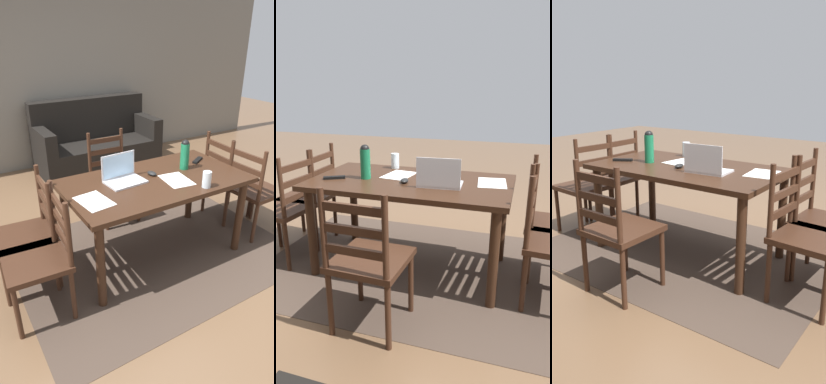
{
  "view_description": "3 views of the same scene",
  "coord_description": "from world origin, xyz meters",
  "views": [
    {
      "loc": [
        -1.47,
        -2.14,
        1.9
      ],
      "look_at": [
        -0.11,
        0.12,
        0.61
      ],
      "focal_mm": 31.16,
      "sensor_mm": 36.0,
      "label": 1
    },
    {
      "loc": [
        -0.85,
        2.53,
        1.48
      ],
      "look_at": [
        -0.03,
        0.04,
        0.68
      ],
      "focal_mm": 32.9,
      "sensor_mm": 36.0,
      "label": 2
    },
    {
      "loc": [
        -1.82,
        2.53,
        1.44
      ],
      "look_at": [
        -0.08,
        0.09,
        0.58
      ],
      "focal_mm": 36.2,
      "sensor_mm": 36.0,
      "label": 3
    }
  ],
  "objects": [
    {
      "name": "chair_left_near",
      "position": [
        -1.07,
        -0.18,
        0.46
      ],
      "size": [
        0.47,
        0.47,
        0.95
      ],
      "color": "#3D2316",
      "rests_on": "ground"
    },
    {
      "name": "chair_right_far",
      "position": [
        1.07,
        0.18,
        0.46
      ],
      "size": [
        0.47,
        0.47,
        0.95
      ],
      "color": "#3D2316",
      "rests_on": "ground"
    },
    {
      "name": "chair_right_near",
      "position": [
        1.07,
        -0.17,
        0.46
      ],
      "size": [
        0.45,
        0.45,
        0.95
      ],
      "color": "#3D2316",
      "rests_on": "ground"
    },
    {
      "name": "ground_plane",
      "position": [
        0.0,
        0.0,
        0.0
      ],
      "size": [
        14.0,
        14.0,
        0.0
      ],
      "primitive_type": "plane",
      "color": "brown"
    },
    {
      "name": "drinking_glass",
      "position": [
        0.26,
        -0.35,
        0.83
      ],
      "size": [
        0.07,
        0.07,
        0.13
      ],
      "primitive_type": "cylinder",
      "color": "silver",
      "rests_on": "dining_table"
    },
    {
      "name": "area_rug",
      "position": [
        0.0,
        0.0,
        0.0
      ],
      "size": [
        2.46,
        1.79,
        0.01
      ],
      "primitive_type": "cube",
      "color": "#47382D",
      "rests_on": "ground"
    },
    {
      "name": "chair_far_head",
      "position": [
        0.0,
        0.81,
        0.46
      ],
      "size": [
        0.45,
        0.45,
        0.95
      ],
      "color": "#3D2316",
      "rests_on": "ground"
    },
    {
      "name": "laptop",
      "position": [
        -0.26,
        0.11,
        0.82
      ],
      "size": [
        0.34,
        0.24,
        0.23
      ],
      "color": "silver",
      "rests_on": "dining_table"
    },
    {
      "name": "paper_stack_right",
      "position": [
        0.14,
        -0.11,
        0.76
      ],
      "size": [
        0.25,
        0.32,
        0.0
      ],
      "primitive_type": "cube",
      "rotation": [
        0.0,
        0.0,
        -0.13
      ],
      "color": "white",
      "rests_on": "dining_table"
    },
    {
      "name": "computer_mouse",
      "position": [
        0.02,
        0.08,
        0.78
      ],
      "size": [
        0.08,
        0.11,
        0.03
      ],
      "primitive_type": "ellipsoid",
      "rotation": [
        0.0,
        0.0,
        0.16
      ],
      "color": "black",
      "rests_on": "dining_table"
    },
    {
      "name": "chair_left_far",
      "position": [
        -1.07,
        0.17,
        0.46
      ],
      "size": [
        0.47,
        0.47,
        0.95
      ],
      "color": "#3D2316",
      "rests_on": "ground"
    },
    {
      "name": "tv_remote",
      "position": [
        0.59,
        0.15,
        0.77
      ],
      "size": [
        0.17,
        0.12,
        0.02
      ],
      "primitive_type": "cube",
      "rotation": [
        0.0,
        0.0,
        2.1
      ],
      "color": "black",
      "rests_on": "dining_table"
    },
    {
      "name": "water_bottle",
      "position": [
        0.36,
        0.06,
        0.9
      ],
      "size": [
        0.08,
        0.08,
        0.27
      ],
      "color": "#197247",
      "rests_on": "dining_table"
    },
    {
      "name": "paper_stack_left",
      "position": [
        -0.62,
        -0.11,
        0.76
      ],
      "size": [
        0.24,
        0.32,
        0.0
      ],
      "primitive_type": "cube",
      "rotation": [
        0.0,
        0.0,
        0.12
      ],
      "color": "white",
      "rests_on": "dining_table"
    },
    {
      "name": "dining_table",
      "position": [
        0.0,
        0.0,
        0.66
      ],
      "size": [
        1.56,
        0.87,
        0.76
      ],
      "color": "#382114",
      "rests_on": "ground"
    }
  ]
}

